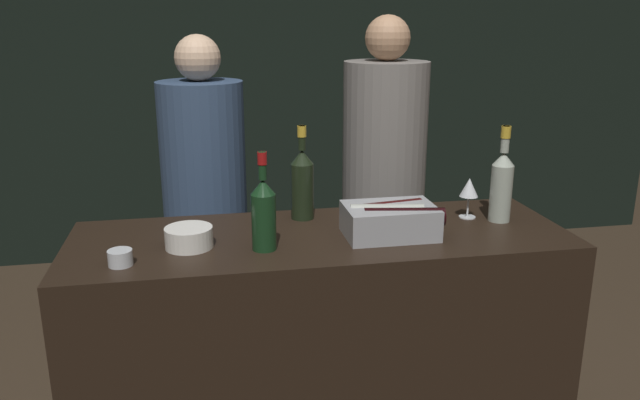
{
  "coord_description": "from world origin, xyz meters",
  "views": [
    {
      "loc": [
        -0.4,
        -1.79,
        1.73
      ],
      "look_at": [
        0.0,
        0.34,
        1.09
      ],
      "focal_mm": 35.0,
      "sensor_mm": 36.0,
      "label": 1
    }
  ],
  "objects": [
    {
      "name": "wall_back_chalkboard",
      "position": [
        0.0,
        2.76,
        1.4
      ],
      "size": [
        6.4,
        0.06,
        2.8
      ],
      "color": "black",
      "rests_on": "ground_plane"
    },
    {
      "name": "bar_counter",
      "position": [
        0.0,
        0.31,
        0.48
      ],
      "size": [
        1.8,
        0.62,
        0.97
      ],
      "color": "black",
      "rests_on": "ground_plane"
    },
    {
      "name": "ice_bin_with_bottles",
      "position": [
        0.24,
        0.25,
        1.03
      ],
      "size": [
        0.34,
        0.22,
        0.12
      ],
      "color": "#9EA0A5",
      "rests_on": "bar_counter"
    },
    {
      "name": "bowl_white",
      "position": [
        -0.47,
        0.26,
        1.01
      ],
      "size": [
        0.16,
        0.16,
        0.07
      ],
      "color": "silver",
      "rests_on": "bar_counter"
    },
    {
      "name": "wine_glass",
      "position": [
        0.6,
        0.4,
        1.08
      ],
      "size": [
        0.07,
        0.07,
        0.16
      ],
      "color": "silver",
      "rests_on": "bar_counter"
    },
    {
      "name": "candle_votive",
      "position": [
        -0.68,
        0.14,
        0.99
      ],
      "size": [
        0.08,
        0.08,
        0.05
      ],
      "color": "silver",
      "rests_on": "bar_counter"
    },
    {
      "name": "champagne_bottle",
      "position": [
        -0.04,
        0.51,
        1.11
      ],
      "size": [
        0.09,
        0.09,
        0.37
      ],
      "color": "black",
      "rests_on": "bar_counter"
    },
    {
      "name": "red_wine_bottle_burgundy",
      "position": [
        -0.22,
        0.2,
        1.1
      ],
      "size": [
        0.08,
        0.08,
        0.34
      ],
      "color": "#143319",
      "rests_on": "bar_counter"
    },
    {
      "name": "rose_wine_bottle",
      "position": [
        0.7,
        0.34,
        1.12
      ],
      "size": [
        0.08,
        0.08,
        0.37
      ],
      "color": "#9EA899",
      "rests_on": "bar_counter"
    },
    {
      "name": "person_in_hoodie",
      "position": [
        -0.41,
        1.16,
        0.91
      ],
      "size": [
        0.4,
        0.4,
        1.65
      ],
      "rotation": [
        0.0,
        0.0,
        1.63
      ],
      "color": "black",
      "rests_on": "ground_plane"
    },
    {
      "name": "person_blond_tee",
      "position": [
        0.45,
        1.07,
        0.96
      ],
      "size": [
        0.4,
        0.4,
        1.74
      ],
      "rotation": [
        0.0,
        0.0,
        3.08
      ],
      "color": "black",
      "rests_on": "ground_plane"
    }
  ]
}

